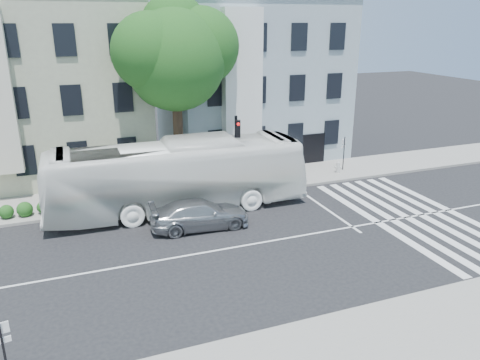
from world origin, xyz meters
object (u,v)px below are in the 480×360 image
traffic_signal (237,146)px  fire_hydrant (338,167)px  bus (178,176)px  near_sign_pole (3,346)px  sedan (200,214)px

traffic_signal → fire_hydrant: bearing=34.8°
bus → traffic_signal: 3.81m
fire_hydrant → near_sign_pole: near_sign_pole is taller
sedan → traffic_signal: (3.15, 3.35, 2.32)m
bus → near_sign_pole: 13.44m
near_sign_pole → traffic_signal: bearing=37.5°
near_sign_pole → sedan: bearing=37.9°
sedan → fire_hydrant: bearing=-63.0°
sedan → traffic_signal: bearing=-40.1°
traffic_signal → near_sign_pole: 16.27m
sedan → near_sign_pole: 11.65m
sedan → near_sign_pole: (-7.75, -8.65, 0.92)m
near_sign_pole → fire_hydrant: bearing=25.7°
traffic_signal → near_sign_pole: size_ratio=2.04×
sedan → traffic_signal: 5.15m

